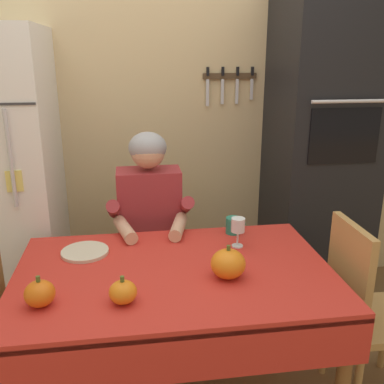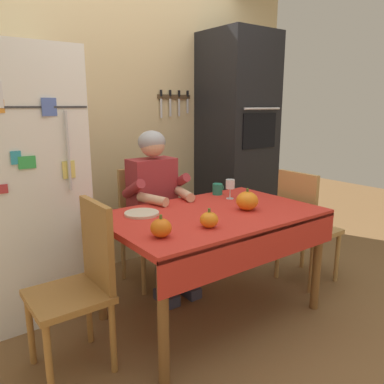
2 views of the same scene
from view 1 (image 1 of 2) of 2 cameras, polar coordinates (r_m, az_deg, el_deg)
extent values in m
cube|color=#D1B784|center=(3.02, -4.07, 10.86)|extent=(3.70, 0.10, 2.60)
cube|color=#4C3823|center=(3.01, 4.93, 14.81)|extent=(0.36, 0.02, 0.04)
cube|color=silver|center=(2.98, 2.03, 12.77)|extent=(0.02, 0.01, 0.17)
cube|color=black|center=(2.97, 2.07, 15.40)|extent=(0.02, 0.01, 0.06)
cube|color=silver|center=(3.00, 3.96, 12.87)|extent=(0.02, 0.01, 0.16)
cube|color=black|center=(2.99, 4.02, 15.39)|extent=(0.02, 0.01, 0.06)
cube|color=silver|center=(3.02, 5.86, 12.87)|extent=(0.02, 0.01, 0.16)
cube|color=black|center=(3.01, 5.95, 15.35)|extent=(0.02, 0.01, 0.06)
cube|color=silver|center=(3.04, 7.75, 13.09)|extent=(0.02, 0.01, 0.14)
cube|color=black|center=(3.04, 7.85, 15.31)|extent=(0.02, 0.01, 0.06)
cylinder|color=silver|center=(2.37, -22.53, 3.95)|extent=(0.02, 0.02, 0.50)
cube|color=#E5D666|center=(2.41, -22.09, 1.31)|extent=(0.08, 0.02, 0.11)
cube|color=black|center=(2.97, 16.28, 5.20)|extent=(0.60, 0.60, 2.10)
cube|color=black|center=(2.68, 19.19, 6.87)|extent=(0.42, 0.01, 0.32)
cylinder|color=silver|center=(2.63, 19.90, 11.03)|extent=(0.45, 0.02, 0.02)
cylinder|color=brown|center=(2.54, -18.16, -14.25)|extent=(0.06, 0.06, 0.70)
cylinder|color=brown|center=(2.63, 11.18, -12.51)|extent=(0.06, 0.06, 0.70)
cube|color=red|center=(1.99, -2.32, -10.56)|extent=(1.40, 0.90, 0.04)
cube|color=red|center=(1.67, -0.55, -20.79)|extent=(1.40, 0.01, 0.20)
cube|color=tan|center=(2.73, -5.36, -9.13)|extent=(0.40, 0.40, 0.04)
cube|color=tan|center=(2.79, -5.72, -2.72)|extent=(0.36, 0.04, 0.48)
cylinder|color=tan|center=(2.69, -8.76, -15.21)|extent=(0.04, 0.04, 0.41)
cylinder|color=tan|center=(2.98, -8.76, -11.67)|extent=(0.04, 0.04, 0.41)
cylinder|color=tan|center=(2.70, -1.29, -14.81)|extent=(0.04, 0.04, 0.41)
cylinder|color=tan|center=(2.99, -2.11, -11.33)|extent=(0.04, 0.04, 0.41)
cube|color=#38384C|center=(2.61, -6.94, -20.72)|extent=(0.10, 0.22, 0.08)
cube|color=#38384C|center=(2.62, -2.28, -20.45)|extent=(0.10, 0.22, 0.08)
cylinder|color=#38384C|center=(2.55, -7.15, -16.54)|extent=(0.09, 0.09, 0.38)
cylinder|color=#38384C|center=(2.56, -2.48, -16.28)|extent=(0.09, 0.09, 0.38)
cube|color=#38384C|center=(2.55, -7.25, -9.48)|extent=(0.12, 0.40, 0.11)
cube|color=#38384C|center=(2.56, -3.17, -9.27)|extent=(0.12, 0.40, 0.11)
cube|color=#9E2D33|center=(2.55, -5.54, -2.33)|extent=(0.36, 0.20, 0.48)
cylinder|color=#9E2D33|center=(2.47, -10.13, -2.22)|extent=(0.07, 0.26, 0.18)
cylinder|color=#9E2D33|center=(2.48, -0.87, -1.80)|extent=(0.07, 0.26, 0.18)
cylinder|color=#D8A884|center=(2.33, -8.68, -4.85)|extent=(0.13, 0.27, 0.07)
cylinder|color=#D8A884|center=(2.34, -1.78, -4.52)|extent=(0.13, 0.27, 0.07)
sphere|color=#D8A884|center=(2.43, -5.76, 5.28)|extent=(0.19, 0.19, 0.19)
ellipsoid|color=#99999E|center=(2.43, -5.79, 5.79)|extent=(0.21, 0.21, 0.17)
cube|color=tan|center=(2.38, 23.03, -14.93)|extent=(0.40, 0.40, 0.04)
cube|color=tan|center=(2.17, 19.72, -9.96)|extent=(0.04, 0.36, 0.48)
cylinder|color=tan|center=(2.55, 16.93, -17.89)|extent=(0.04, 0.04, 0.41)
cylinder|color=#9E6B33|center=(2.50, -22.65, -19.39)|extent=(0.04, 0.04, 0.41)
cylinder|color=#237F66|center=(2.34, 5.38, -4.34)|extent=(0.08, 0.08, 0.09)
torus|color=#237F66|center=(2.35, 6.42, -4.18)|extent=(0.05, 0.01, 0.05)
cylinder|color=white|center=(2.20, 5.91, -6.96)|extent=(0.06, 0.06, 0.01)
cylinder|color=white|center=(2.19, 5.94, -6.01)|extent=(0.01, 0.01, 0.07)
cylinder|color=white|center=(2.16, 6.00, -4.27)|extent=(0.07, 0.07, 0.07)
ellipsoid|color=orange|center=(1.89, 4.74, -9.33)|extent=(0.15, 0.15, 0.13)
cylinder|color=#4C6023|center=(1.86, 4.80, -7.29)|extent=(0.02, 0.02, 0.02)
ellipsoid|color=orange|center=(1.74, -8.96, -12.73)|extent=(0.11, 0.11, 0.09)
cylinder|color=#4C6023|center=(1.71, -9.06, -11.09)|extent=(0.02, 0.02, 0.02)
ellipsoid|color=orange|center=(1.79, -19.18, -12.36)|extent=(0.12, 0.12, 0.10)
cylinder|color=#4C6023|center=(1.76, -19.38, -10.61)|extent=(0.02, 0.02, 0.02)
cylinder|color=beige|center=(2.18, -13.74, -7.56)|extent=(0.22, 0.22, 0.02)
camera|label=2|loc=(1.41, -100.03, -13.07)|focal=35.56mm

